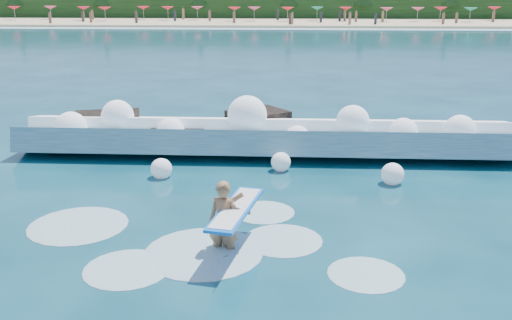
# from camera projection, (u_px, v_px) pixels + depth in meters

# --- Properties ---
(ground) EXTENTS (200.00, 200.00, 0.00)m
(ground) POSITION_uv_depth(u_px,v_px,m) (191.00, 229.00, 13.99)
(ground) COLOR #083542
(ground) RESTS_ON ground
(beach) EXTENTS (140.00, 20.00, 0.40)m
(beach) POSITION_uv_depth(u_px,v_px,m) (274.00, 22.00, 88.38)
(beach) COLOR tan
(beach) RESTS_ON ground
(wet_band) EXTENTS (140.00, 5.00, 0.08)m
(wet_band) POSITION_uv_depth(u_px,v_px,m) (272.00, 29.00, 77.92)
(wet_band) COLOR silver
(wet_band) RESTS_ON ground
(treeline) EXTENTS (140.00, 4.00, 5.00)m
(treeline) POSITION_uv_depth(u_px,v_px,m) (275.00, 5.00, 97.24)
(treeline) COLOR black
(treeline) RESTS_ON ground
(breaking_wave) EXTENTS (17.24, 2.72, 1.49)m
(breaking_wave) POSITION_uv_depth(u_px,v_px,m) (265.00, 139.00, 20.22)
(breaking_wave) COLOR teal
(breaking_wave) RESTS_ON ground
(rock_cluster) EXTENTS (8.38, 3.39, 1.40)m
(rock_cluster) POSITION_uv_depth(u_px,v_px,m) (176.00, 132.00, 21.51)
(rock_cluster) COLOR black
(rock_cluster) RESTS_ON ground
(surfer_with_board) EXTENTS (1.25, 3.08, 1.96)m
(surfer_with_board) POSITION_uv_depth(u_px,v_px,m) (226.00, 220.00, 12.71)
(surfer_with_board) COLOR #8F6543
(surfer_with_board) RESTS_ON ground
(wave_spray) EXTENTS (14.71, 4.45, 2.08)m
(wave_spray) POSITION_uv_depth(u_px,v_px,m) (256.00, 127.00, 19.94)
(wave_spray) COLOR white
(wave_spray) RESTS_ON ground
(surf_foam) EXTENTS (8.93, 5.08, 0.14)m
(surf_foam) POSITION_uv_depth(u_px,v_px,m) (185.00, 243.00, 13.27)
(surf_foam) COLOR silver
(surf_foam) RESTS_ON ground
(beach_umbrellas) EXTENTS (113.58, 6.98, 0.50)m
(beach_umbrellas) POSITION_uv_depth(u_px,v_px,m) (272.00, 8.00, 89.39)
(beach_umbrellas) COLOR red
(beach_umbrellas) RESTS_ON ground
(beachgoers) EXTENTS (92.35, 13.60, 1.92)m
(beachgoers) POSITION_uv_depth(u_px,v_px,m) (284.00, 17.00, 85.50)
(beachgoers) COLOR #3F332D
(beachgoers) RESTS_ON ground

